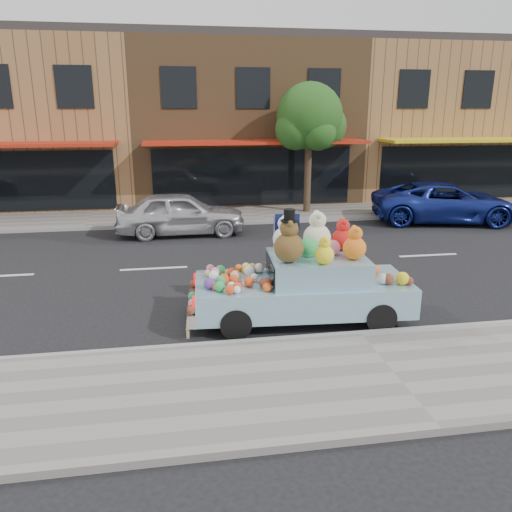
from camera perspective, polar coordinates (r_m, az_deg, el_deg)
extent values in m
plane|color=black|center=(14.23, 4.70, -0.66)|extent=(120.00, 120.00, 0.00)
cube|color=gray|center=(8.53, 15.43, -13.00)|extent=(60.00, 3.00, 0.12)
cube|color=gray|center=(20.39, 0.34, 4.80)|extent=(60.00, 3.00, 0.12)
cube|color=gray|center=(9.75, 11.80, -8.82)|extent=(60.00, 0.12, 0.13)
cube|color=gray|center=(18.95, 1.10, 3.91)|extent=(60.00, 0.12, 0.13)
cube|color=olive|center=(26.07, -24.80, 13.50)|extent=(10.00, 8.00, 7.00)
cube|color=#332D2B|center=(26.23, -25.81, 21.43)|extent=(10.00, 8.00, 0.30)
cube|color=black|center=(22.37, -26.77, 7.58)|extent=(8.50, 0.06, 2.40)
cube|color=black|center=(21.51, -20.06, 17.70)|extent=(1.40, 0.06, 1.60)
cube|color=brown|center=(25.42, -1.78, 14.90)|extent=(10.00, 8.00, 7.00)
cube|color=#332D2B|center=(25.59, -1.86, 23.10)|extent=(10.00, 8.00, 0.30)
cube|color=black|center=(21.61, -0.31, 9.06)|extent=(8.50, 0.06, 2.40)
cube|color=#B42310|center=(20.60, 0.07, 12.89)|extent=(9.00, 1.80, 0.12)
cube|color=black|center=(21.19, -8.81, 18.49)|extent=(1.40, 0.06, 1.60)
cube|color=black|center=(21.45, -0.33, 18.64)|extent=(1.40, 0.06, 1.60)
cube|color=black|center=(22.12, 7.79, 18.43)|extent=(1.40, 0.06, 1.60)
cube|color=olive|center=(28.51, 19.24, 14.20)|extent=(10.00, 8.00, 7.00)
cube|color=#332D2B|center=(28.66, 19.97, 21.48)|extent=(10.00, 8.00, 0.30)
cube|color=black|center=(25.17, 23.08, 8.81)|extent=(8.50, 0.06, 2.40)
cube|color=yellow|center=(24.31, 24.58, 11.99)|extent=(9.00, 1.80, 0.12)
cube|color=black|center=(23.58, 17.60, 17.72)|extent=(1.40, 0.06, 1.60)
cube|color=black|center=(25.04, 24.04, 16.98)|extent=(1.40, 0.06, 1.60)
cylinder|color=#38281C|center=(20.56, 5.92, 9.16)|extent=(0.28, 0.28, 3.20)
sphere|color=#204814|center=(20.40, 6.12, 15.63)|extent=(2.60, 2.60, 2.60)
sphere|color=#204814|center=(20.89, 7.78, 14.50)|extent=(1.80, 1.80, 1.80)
sphere|color=#204814|center=(20.07, 4.52, 14.24)|extent=(1.60, 1.60, 1.60)
sphere|color=#204814|center=(19.90, 7.10, 13.86)|extent=(1.40, 1.40, 1.40)
sphere|color=#204814|center=(20.92, 4.83, 14.86)|extent=(1.60, 1.60, 1.60)
imported|color=silver|center=(17.35, -8.62, 4.85)|extent=(4.38, 1.80, 1.48)
imported|color=navy|center=(20.44, 20.82, 5.74)|extent=(5.83, 3.60, 1.51)
cylinder|color=black|center=(9.99, 14.06, -6.87)|extent=(0.61, 0.24, 0.60)
cylinder|color=black|center=(11.36, 11.47, -3.82)|extent=(0.61, 0.24, 0.60)
cylinder|color=black|center=(9.45, -2.32, -7.74)|extent=(0.61, 0.24, 0.60)
cylinder|color=black|center=(10.89, -2.81, -4.39)|extent=(0.61, 0.24, 0.60)
cube|color=#8EBED5|center=(10.23, 5.28, -4.34)|extent=(4.40, 1.97, 0.60)
cube|color=#8EBED5|center=(10.11, 7.03, -1.35)|extent=(1.99, 1.62, 0.50)
cube|color=silver|center=(10.12, -7.25, -5.56)|extent=(0.27, 1.79, 0.26)
cube|color=red|center=(9.37, -7.11, -5.28)|extent=(0.08, 0.28, 0.16)
cube|color=red|center=(10.65, -6.96, -2.59)|extent=(0.08, 0.28, 0.16)
cube|color=black|center=(9.95, 1.68, -1.52)|extent=(0.12, 1.30, 0.40)
sphere|color=#523817|center=(9.51, 3.77, 0.97)|extent=(0.58, 0.58, 0.58)
sphere|color=#523817|center=(9.42, 3.81, 3.15)|extent=(0.36, 0.36, 0.36)
sphere|color=#523817|center=(9.27, 3.99, 3.67)|extent=(0.14, 0.14, 0.14)
sphere|color=#523817|center=(9.51, 3.65, 4.00)|extent=(0.14, 0.14, 0.14)
cylinder|color=black|center=(9.38, 3.83, 4.05)|extent=(0.34, 0.34, 0.02)
cylinder|color=black|center=(9.36, 3.84, 4.71)|extent=(0.21, 0.21, 0.22)
sphere|color=beige|center=(10.30, 6.98, 2.09)|extent=(0.57, 0.57, 0.57)
sphere|color=beige|center=(10.22, 7.06, 4.09)|extent=(0.35, 0.35, 0.35)
sphere|color=beige|center=(10.08, 7.27, 4.58)|extent=(0.13, 0.13, 0.13)
sphere|color=beige|center=(10.31, 6.89, 4.86)|extent=(0.13, 0.13, 0.13)
sphere|color=orange|center=(9.86, 11.19, 0.89)|extent=(0.45, 0.45, 0.45)
sphere|color=orange|center=(9.79, 11.28, 2.53)|extent=(0.28, 0.28, 0.28)
sphere|color=orange|center=(9.68, 11.51, 2.92)|extent=(0.11, 0.11, 0.11)
sphere|color=orange|center=(9.86, 11.11, 3.19)|extent=(0.11, 0.11, 0.11)
sphere|color=#B51513|center=(10.50, 9.85, 1.89)|extent=(0.45, 0.45, 0.45)
sphere|color=#B51513|center=(10.43, 9.93, 3.43)|extent=(0.28, 0.28, 0.28)
sphere|color=#B51513|center=(10.32, 10.12, 3.80)|extent=(0.11, 0.11, 0.11)
sphere|color=#B51513|center=(10.50, 9.78, 4.03)|extent=(0.11, 0.11, 0.11)
sphere|color=silver|center=(10.29, 3.32, 1.96)|extent=(0.50, 0.50, 0.50)
sphere|color=silver|center=(10.21, 3.35, 3.72)|extent=(0.31, 0.31, 0.31)
sphere|color=silver|center=(10.09, 3.49, 4.14)|extent=(0.12, 0.12, 0.12)
sphere|color=silver|center=(10.29, 3.23, 4.40)|extent=(0.12, 0.12, 0.12)
sphere|color=yellow|center=(9.47, 7.83, 0.13)|extent=(0.36, 0.36, 0.36)
sphere|color=yellow|center=(9.41, 7.89, 1.50)|extent=(0.23, 0.23, 0.23)
sphere|color=yellow|center=(9.32, 8.04, 1.81)|extent=(0.09, 0.09, 0.09)
sphere|color=yellow|center=(9.47, 7.76, 2.05)|extent=(0.09, 0.09, 0.09)
sphere|color=green|center=(9.95, 5.99, 0.97)|extent=(0.40, 0.40, 0.40)
sphere|color=#CF6788|center=(10.11, 8.70, 0.95)|extent=(0.32, 0.32, 0.32)
sphere|color=#C73D15|center=(9.83, -3.69, -2.65)|extent=(0.22, 0.22, 0.22)
sphere|color=#C73D15|center=(9.45, -2.12, -3.54)|extent=(0.18, 0.18, 0.18)
sphere|color=maroon|center=(9.67, 0.87, -3.06)|extent=(0.18, 0.18, 0.18)
sphere|color=white|center=(9.73, -1.16, -3.07)|extent=(0.14, 0.14, 0.14)
sphere|color=tan|center=(10.52, -0.45, -1.37)|extent=(0.20, 0.20, 0.20)
sphere|color=green|center=(9.45, -4.17, -3.49)|extent=(0.21, 0.21, 0.21)
sphere|color=#C73D15|center=(10.30, -2.80, -1.84)|extent=(0.18, 0.18, 0.18)
sphere|color=white|center=(9.58, -2.80, -3.38)|extent=(0.15, 0.15, 0.15)
sphere|color=green|center=(10.38, -4.10, -1.63)|extent=(0.21, 0.21, 0.21)
sphere|color=white|center=(9.35, -2.20, -3.88)|extent=(0.15, 0.15, 0.15)
sphere|color=#CF6788|center=(10.57, -5.24, -1.42)|extent=(0.17, 0.17, 0.17)
sphere|color=gold|center=(10.43, -0.98, -1.49)|extent=(0.22, 0.22, 0.22)
sphere|color=beige|center=(10.65, -1.15, -1.22)|extent=(0.17, 0.17, 0.17)
sphere|color=green|center=(9.77, -4.05, -2.82)|extent=(0.20, 0.20, 0.20)
sphere|color=#E24D15|center=(10.60, -2.00, -1.36)|extent=(0.16, 0.16, 0.16)
sphere|color=#CF6788|center=(10.28, -4.71, -1.85)|extent=(0.20, 0.20, 0.20)
sphere|color=#E24D15|center=(9.43, 1.28, -3.59)|extent=(0.18, 0.18, 0.18)
sphere|color=maroon|center=(10.61, 0.43, -1.34)|extent=(0.15, 0.15, 0.15)
sphere|color=green|center=(9.70, -5.70, -3.21)|extent=(0.14, 0.14, 0.14)
sphere|color=tan|center=(10.34, -3.29, -1.89)|extent=(0.14, 0.14, 0.14)
sphere|color=#CF6788|center=(9.70, -0.69, -3.02)|extent=(0.18, 0.18, 0.18)
sphere|color=#C73D15|center=(9.68, -0.83, -2.93)|extent=(0.21, 0.21, 0.21)
sphere|color=maroon|center=(9.59, 1.29, -3.11)|extent=(0.22, 0.22, 0.22)
sphere|color=tan|center=(10.32, -5.56, -1.97)|extent=(0.14, 0.14, 0.14)
sphere|color=#C73D15|center=(9.31, -3.01, -3.85)|extent=(0.18, 0.18, 0.18)
sphere|color=#C73D15|center=(9.84, -2.56, -2.69)|extent=(0.19, 0.19, 0.19)
sphere|color=white|center=(10.07, -4.85, -2.24)|extent=(0.21, 0.21, 0.21)
sphere|color=white|center=(9.98, -0.20, -2.48)|extent=(0.17, 0.17, 0.17)
sphere|color=#E24D15|center=(9.55, -4.66, -3.52)|extent=(0.13, 0.13, 0.13)
sphere|color=white|center=(10.29, -0.77, -1.73)|extent=(0.22, 0.22, 0.22)
sphere|color=beige|center=(10.51, 0.35, -1.39)|extent=(0.21, 0.21, 0.21)
sphere|color=#5D2A81|center=(9.61, -5.32, -3.15)|extent=(0.22, 0.22, 0.22)
sphere|color=#D8A88C|center=(9.98, -2.36, -2.27)|extent=(0.22, 0.22, 0.22)
sphere|color=maroon|center=(10.70, -7.20, -3.16)|extent=(0.15, 0.15, 0.15)
sphere|color=white|center=(9.44, -7.38, -5.87)|extent=(0.15, 0.15, 0.15)
sphere|color=maroon|center=(9.30, -7.41, -6.17)|extent=(0.16, 0.16, 0.16)
sphere|color=green|center=(10.00, -7.30, -4.53)|extent=(0.16, 0.16, 0.16)
sphere|color=maroon|center=(9.38, -7.39, -5.97)|extent=(0.16, 0.16, 0.16)
sphere|color=#CF6788|center=(9.69, -7.34, -5.31)|extent=(0.14, 0.14, 0.14)
sphere|color=#E24D15|center=(10.63, 13.33, -1.56)|extent=(0.23, 0.23, 0.23)
sphere|color=#C73D15|center=(10.31, 16.43, -2.44)|extent=(0.20, 0.20, 0.20)
sphere|color=maroon|center=(10.15, 14.89, -2.56)|extent=(0.22, 0.22, 0.22)
sphere|color=beige|center=(10.15, 14.36, -2.53)|extent=(0.22, 0.22, 0.22)
sphere|color=beige|center=(10.55, 12.30, -1.59)|extent=(0.24, 0.24, 0.24)
sphere|color=maroon|center=(10.23, 17.11, -2.74)|extent=(0.17, 0.17, 0.17)
sphere|color=gold|center=(10.20, 16.40, -2.47)|extent=(0.26, 0.26, 0.26)
cylinder|color=#997A54|center=(9.44, -7.81, -8.82)|extent=(0.06, 0.06, 0.17)
sphere|color=#997A54|center=(9.40, -7.83, -8.29)|extent=(0.07, 0.07, 0.07)
cylinder|color=#997A54|center=(9.55, -7.78, -8.51)|extent=(0.06, 0.06, 0.17)
sphere|color=#997A54|center=(9.51, -7.81, -7.99)|extent=(0.07, 0.07, 0.07)
cylinder|color=#997A54|center=(9.66, -7.76, -8.20)|extent=(0.06, 0.06, 0.17)
sphere|color=#997A54|center=(9.62, -7.78, -7.69)|extent=(0.07, 0.07, 0.07)
cylinder|color=#997A54|center=(9.77, -7.74, -7.91)|extent=(0.06, 0.06, 0.17)
sphere|color=#997A54|center=(9.73, -7.76, -7.40)|extent=(0.07, 0.07, 0.07)
cylinder|color=#997A54|center=(9.88, -7.72, -7.62)|extent=(0.06, 0.06, 0.17)
sphere|color=#997A54|center=(9.84, -7.74, -7.11)|extent=(0.07, 0.07, 0.07)
cylinder|color=#997A54|center=(9.99, -7.69, -7.34)|extent=(0.06, 0.06, 0.17)
sphere|color=#997A54|center=(9.95, -7.72, -6.84)|extent=(0.07, 0.07, 0.07)
cylinder|color=#997A54|center=(10.10, -7.67, -7.06)|extent=(0.06, 0.06, 0.17)
sphere|color=#997A54|center=(10.06, -7.69, -6.56)|extent=(0.07, 0.07, 0.07)
cylinder|color=#997A54|center=(10.21, -7.65, -6.79)|extent=(0.06, 0.06, 0.17)
sphere|color=#997A54|center=(10.18, -7.67, -6.30)|extent=(0.07, 0.07, 0.07)
cylinder|color=#997A54|center=(10.33, -7.63, -6.53)|extent=(0.06, 0.06, 0.17)
sphere|color=#997A54|center=(10.29, -7.65, -6.04)|extent=(0.07, 0.07, 0.07)
cylinder|color=#997A54|center=(10.44, -7.61, -6.27)|extent=(0.06, 0.06, 0.17)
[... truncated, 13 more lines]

